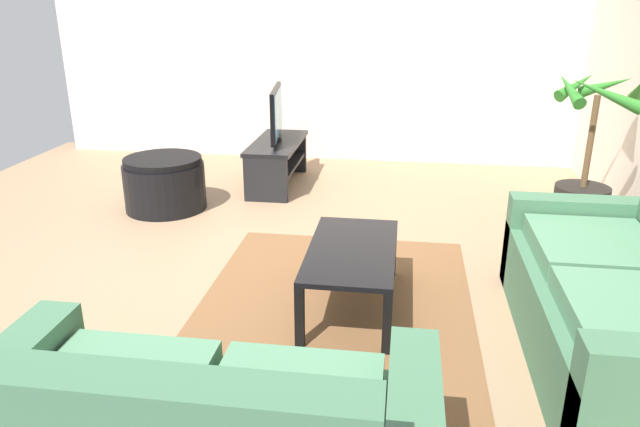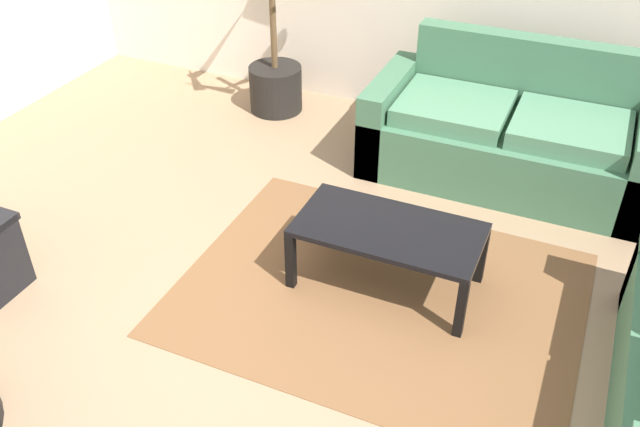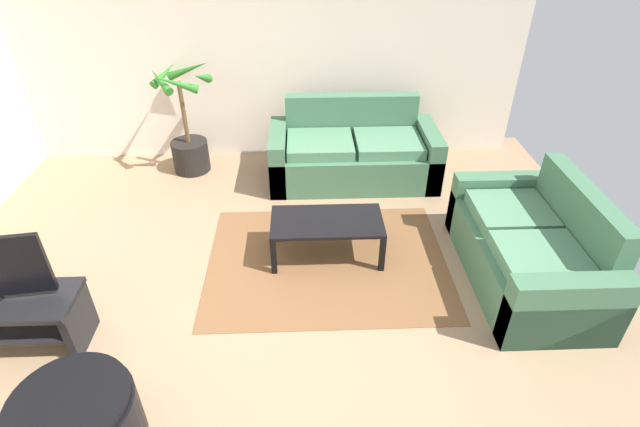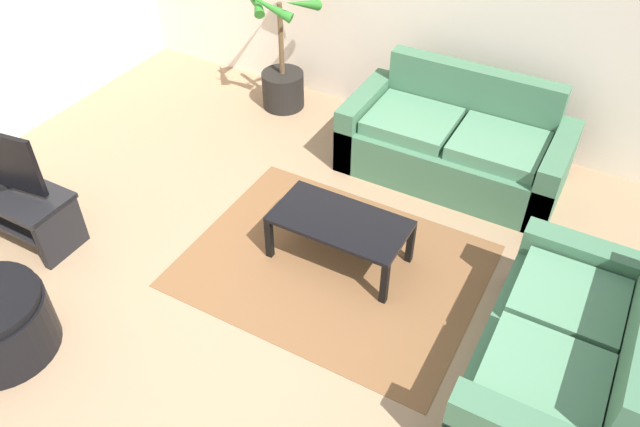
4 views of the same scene
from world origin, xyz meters
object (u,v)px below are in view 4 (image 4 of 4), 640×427
coffee_table (340,225)px  couch_loveseat (563,360)px  tv_stand (10,203)px  potted_palm (283,68)px  couch_main (455,145)px

coffee_table → couch_loveseat: bearing=-12.4°
tv_stand → potted_palm: bearing=72.5°
coffee_table → potted_palm: (-1.56, 1.73, 0.09)m
couch_main → coffee_table: 1.51m
couch_main → tv_stand: 3.71m
couch_loveseat → potted_palm: size_ratio=1.27×
tv_stand → coffee_table: (2.41, 0.98, 0.04)m
couch_main → potted_palm: potted_palm is taller
tv_stand → potted_palm: 2.85m
couch_main → couch_loveseat: 2.28m
couch_loveseat → potted_palm: bearing=147.3°
tv_stand → coffee_table: 2.60m
couch_loveseat → coffee_table: size_ratio=1.63×
couch_main → potted_palm: 1.96m
couch_loveseat → coffee_table: couch_loveseat is taller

